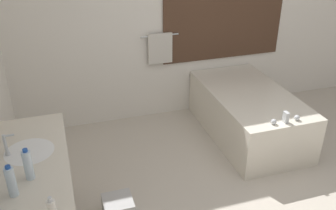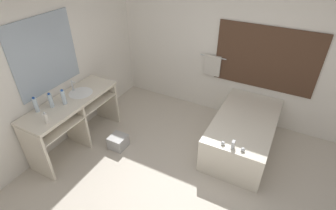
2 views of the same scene
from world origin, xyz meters
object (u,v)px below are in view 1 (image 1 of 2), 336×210
at_px(bathtub, 248,112).
at_px(waste_bin, 118,209).
at_px(soap_dispenser, 52,210).
at_px(water_bottle_2, 11,181).
at_px(water_bottle_1, 28,165).

relative_size(bathtub, waste_bin, 6.28).
height_order(bathtub, soap_dispenser, soap_dispenser).
xyz_separation_m(soap_dispenser, waste_bin, (0.51, 0.80, -0.86)).
relative_size(soap_dispenser, waste_bin, 0.64).
distance_m(soap_dispenser, waste_bin, 1.28).
bearing_deg(soap_dispenser, water_bottle_2, 127.75).
height_order(bathtub, waste_bin, bathtub).
relative_size(water_bottle_1, soap_dispenser, 1.41).
relative_size(bathtub, water_bottle_2, 7.15).
bearing_deg(water_bottle_2, soap_dispenser, -52.25).
bearing_deg(soap_dispenser, water_bottle_1, 106.48).
distance_m(bathtub, waste_bin, 2.10).
height_order(bathtub, water_bottle_2, water_bottle_2).
height_order(water_bottle_1, soap_dispenser, water_bottle_1).
xyz_separation_m(water_bottle_1, water_bottle_2, (-0.10, -0.15, -0.00)).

